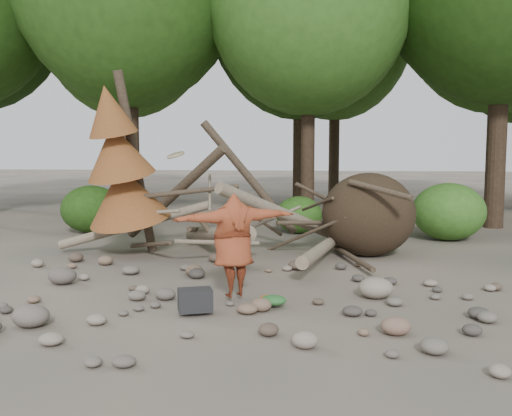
# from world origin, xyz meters

# --- Properties ---
(ground) EXTENTS (120.00, 120.00, 0.00)m
(ground) POSITION_xyz_m (0.00, 0.00, 0.00)
(ground) COLOR #514C44
(ground) RESTS_ON ground
(deadfall_pile) EXTENTS (8.55, 5.24, 3.30)m
(deadfall_pile) POSITION_xyz_m (2.02, 4.24, 0.95)
(deadfall_pile) COLOR #332619
(deadfall_pile) RESTS_ON ground
(dead_conifer) EXTENTS (2.06, 2.16, 4.35)m
(dead_conifer) POSITION_xyz_m (-3.12, 3.37, 2.11)
(dead_conifer) COLOR #4C3F30
(dead_conifer) RESTS_ON ground
(bush_left) EXTENTS (1.80, 1.80, 1.44)m
(bush_left) POSITION_xyz_m (-5.50, 7.20, 0.72)
(bush_left) COLOR #254E14
(bush_left) RESTS_ON ground
(bush_mid) EXTENTS (1.40, 1.40, 1.12)m
(bush_mid) POSITION_xyz_m (0.80, 7.80, 0.56)
(bush_mid) COLOR #31621C
(bush_mid) RESTS_ON ground
(bush_right) EXTENTS (2.00, 2.00, 1.60)m
(bush_right) POSITION_xyz_m (5.00, 7.00, 0.80)
(bush_right) COLOR #3D7524
(bush_right) RESTS_ON ground
(frisbee_thrower) EXTENTS (2.13, 1.57, 2.43)m
(frisbee_thrower) POSITION_xyz_m (0.07, -0.10, 0.95)
(frisbee_thrower) COLOR brown
(frisbee_thrower) RESTS_ON ground
(backpack) EXTENTS (0.59, 0.49, 0.34)m
(backpack) POSITION_xyz_m (-0.38, -0.97, 0.17)
(backpack) COLOR black
(backpack) RESTS_ON ground
(cloth_green) EXTENTS (0.42, 0.35, 0.16)m
(cloth_green) POSITION_xyz_m (0.77, -0.46, 0.08)
(cloth_green) COLOR #28642B
(cloth_green) RESTS_ON ground
(cloth_orange) EXTENTS (0.26, 0.22, 0.10)m
(cloth_orange) POSITION_xyz_m (0.67, -0.22, 0.05)
(cloth_orange) COLOR #B95B1F
(cloth_orange) RESTS_ON ground
(boulder_front_left) EXTENTS (0.53, 0.48, 0.32)m
(boulder_front_left) POSITION_xyz_m (-2.57, -1.84, 0.16)
(boulder_front_left) COLOR #6A6058
(boulder_front_left) RESTS_ON ground
(boulder_front_right) EXTENTS (0.41, 0.37, 0.25)m
(boulder_front_right) POSITION_xyz_m (2.55, -1.57, 0.12)
(boulder_front_right) COLOR #846352
(boulder_front_right) RESTS_ON ground
(boulder_mid_right) EXTENTS (0.59, 0.53, 0.36)m
(boulder_mid_right) POSITION_xyz_m (2.45, 0.35, 0.18)
(boulder_mid_right) COLOR gray
(boulder_mid_right) RESTS_ON ground
(boulder_mid_left) EXTENTS (0.53, 0.48, 0.32)m
(boulder_mid_left) POSITION_xyz_m (-3.31, 0.68, 0.16)
(boulder_mid_left) COLOR #5D554F
(boulder_mid_left) RESTS_ON ground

